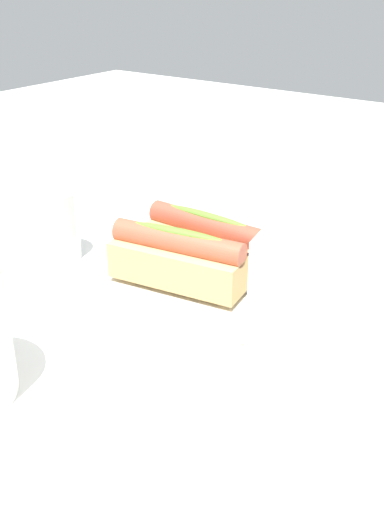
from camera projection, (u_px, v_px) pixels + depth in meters
ground_plane at (185, 301)px, 0.68m from camera, size 2.40×2.40×0.00m
serving_bowl at (192, 283)px, 0.68m from camera, size 0.27×0.27×0.03m
hotdog_front at (205, 241)px, 0.69m from camera, size 0.15×0.05×0.06m
hotdog_back at (178, 259)px, 0.64m from camera, size 0.16×0.07×0.06m
water_glass at (53, 228)px, 0.77m from camera, size 0.07×0.07×0.09m
napkin_box at (317, 327)px, 0.49m from camera, size 0.12×0.06×0.15m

